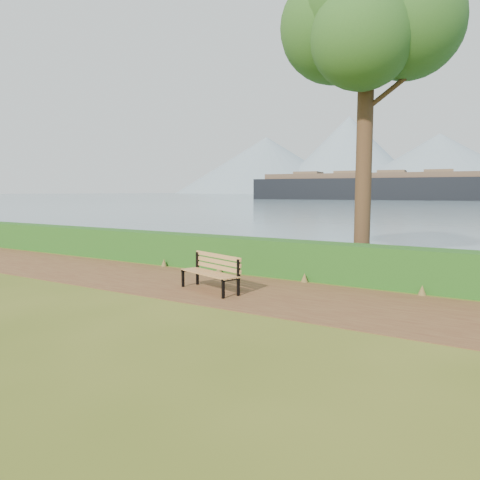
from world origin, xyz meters
The scene contains 6 objects.
ground centered at (0.00, 0.00, 0.00)m, with size 140.00×140.00×0.00m, color #465518.
path centered at (0.00, 0.30, 0.01)m, with size 40.00×3.40×0.01m, color #552E1D.
hedge centered at (0.00, 2.60, 0.50)m, with size 32.00×0.85×1.00m, color #1D4413.
bench centered at (0.19, -0.08, 0.50)m, with size 1.81×1.03×0.88m.
tree centered at (2.35, 4.32, 7.25)m, with size 5.07×4.23×9.76m.
cargo_ship centered at (-20.26, 118.76, 3.61)m, with size 80.66×23.36×24.19m.
Camera 1 is at (6.55, -8.96, 2.36)m, focal length 35.00 mm.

